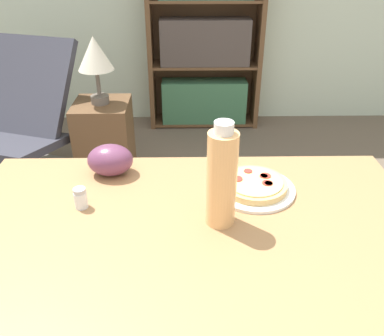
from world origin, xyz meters
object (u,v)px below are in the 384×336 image
(grape_bunch, at_px, (110,160))
(salt_shaker, at_px, (81,198))
(pizza_on_plate, at_px, (254,186))
(side_table, at_px, (105,141))
(table_lamp, at_px, (95,57))
(bookshelf, at_px, (205,39))
(lounge_chair_near, at_px, (20,144))
(drink_bottle, at_px, (222,178))

(grape_bunch, xyz_separation_m, salt_shaker, (-0.06, -0.19, -0.02))
(pizza_on_plate, distance_m, side_table, 1.59)
(table_lamp, bearing_deg, bookshelf, 52.34)
(lounge_chair_near, height_order, side_table, lounge_chair_near)
(bookshelf, bearing_deg, grape_bunch, -100.81)
(drink_bottle, distance_m, bookshelf, 2.36)
(bookshelf, bearing_deg, salt_shaker, -101.30)
(pizza_on_plate, height_order, grape_bunch, grape_bunch)
(drink_bottle, bearing_deg, table_lamp, 112.64)
(lounge_chair_near, distance_m, side_table, 0.52)
(grape_bunch, distance_m, bookshelf, 2.13)
(salt_shaker, distance_m, table_lamp, 1.42)
(salt_shaker, height_order, lounge_chair_near, lounge_chair_near)
(bookshelf, distance_m, side_table, 1.20)
(drink_bottle, height_order, bookshelf, bookshelf)
(grape_bunch, distance_m, drink_bottle, 0.43)
(grape_bunch, distance_m, lounge_chair_near, 1.48)
(drink_bottle, bearing_deg, bookshelf, 88.48)
(pizza_on_plate, bearing_deg, bookshelf, 91.38)
(pizza_on_plate, relative_size, side_table, 0.48)
(table_lamp, bearing_deg, lounge_chair_near, -171.48)
(grape_bunch, height_order, drink_bottle, drink_bottle)
(lounge_chair_near, xyz_separation_m, table_lamp, (0.52, 0.08, 0.52))
(drink_bottle, xyz_separation_m, lounge_chair_near, (-1.13, 1.40, -0.61))
(pizza_on_plate, xyz_separation_m, table_lamp, (-0.73, 1.32, 0.04))
(lounge_chair_near, distance_m, table_lamp, 0.74)
(drink_bottle, distance_m, lounge_chair_near, 1.90)
(drink_bottle, relative_size, lounge_chair_near, 0.33)
(pizza_on_plate, height_order, side_table, pizza_on_plate)
(grape_bunch, bearing_deg, side_table, 102.88)
(pizza_on_plate, height_order, bookshelf, bookshelf)
(bookshelf, bearing_deg, pizza_on_plate, -88.62)
(side_table, relative_size, table_lamp, 1.31)
(lounge_chair_near, bearing_deg, drink_bottle, -33.44)
(pizza_on_plate, distance_m, lounge_chair_near, 1.83)
(grape_bunch, relative_size, bookshelf, 0.10)
(grape_bunch, xyz_separation_m, drink_bottle, (0.34, -0.26, 0.09))
(grape_bunch, height_order, salt_shaker, grape_bunch)
(bookshelf, distance_m, table_lamp, 1.11)
(bookshelf, relative_size, side_table, 2.85)
(lounge_chair_near, bearing_deg, table_lamp, 26.04)
(bookshelf, xyz_separation_m, side_table, (-0.68, -0.88, -0.45))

